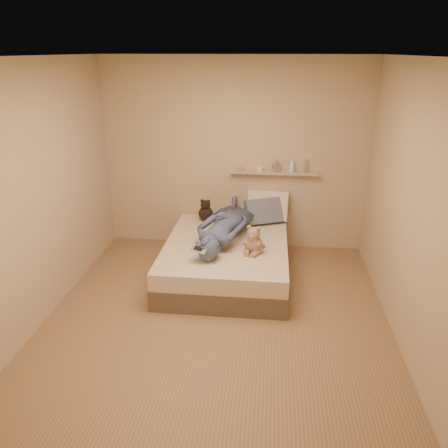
# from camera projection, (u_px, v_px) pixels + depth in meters

# --- Properties ---
(room) EXTENTS (3.80, 3.80, 3.80)m
(room) POSITION_uv_depth(u_px,v_px,m) (217.00, 201.00, 4.19)
(room) COLOR #926B4B
(room) RESTS_ON ground
(bed) EXTENTS (1.50, 1.90, 0.45)m
(bed) POSITION_uv_depth(u_px,v_px,m) (226.00, 258.00, 5.45)
(bed) COLOR brown
(bed) RESTS_ON floor
(game_console) EXTENTS (0.21, 0.15, 0.07)m
(game_console) POSITION_uv_depth(u_px,v_px,m) (199.00, 249.00, 4.77)
(game_console) COLOR silver
(game_console) RESTS_ON bed
(teddy_bear) EXTENTS (0.27, 0.28, 0.34)m
(teddy_bear) POSITION_uv_depth(u_px,v_px,m) (253.00, 242.00, 5.04)
(teddy_bear) COLOR #9A7954
(teddy_bear) RESTS_ON bed
(dark_plush) EXTENTS (0.20, 0.20, 0.31)m
(dark_plush) POSITION_uv_depth(u_px,v_px,m) (206.00, 211.00, 5.99)
(dark_plush) COLOR black
(dark_plush) RESTS_ON bed
(pillow_cream) EXTENTS (0.57, 0.33, 0.43)m
(pillow_cream) POSITION_uv_depth(u_px,v_px,m) (268.00, 206.00, 6.01)
(pillow_cream) COLOR beige
(pillow_cream) RESTS_ON bed
(pillow_grey) EXTENTS (0.57, 0.44, 0.37)m
(pillow_grey) POSITION_uv_depth(u_px,v_px,m) (264.00, 211.00, 5.90)
(pillow_grey) COLOR slate
(pillow_grey) RESTS_ON bed
(person) EXTENTS (0.90, 1.65, 0.37)m
(person) POSITION_uv_depth(u_px,v_px,m) (226.00, 224.00, 5.42)
(person) COLOR #4D5B79
(person) RESTS_ON bed
(wall_shelf) EXTENTS (1.20, 0.12, 0.03)m
(wall_shelf) POSITION_uv_depth(u_px,v_px,m) (274.00, 173.00, 5.91)
(wall_shelf) COLOR tan
(wall_shelf) RESTS_ON wall_back
(shelf_bottles) EXTENTS (0.92, 0.11, 0.19)m
(shelf_bottles) POSITION_uv_depth(u_px,v_px,m) (278.00, 166.00, 5.87)
(shelf_bottles) COLOR #AEA595
(shelf_bottles) RESTS_ON wall_shelf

